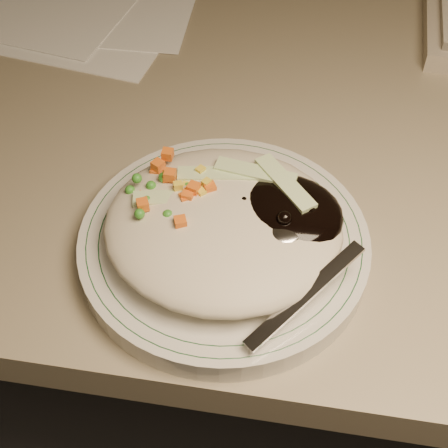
# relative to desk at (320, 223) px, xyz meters

# --- Properties ---
(desk) EXTENTS (1.40, 0.70, 0.74)m
(desk) POSITION_rel_desk_xyz_m (0.00, 0.00, 0.00)
(desk) COLOR gray
(desk) RESTS_ON ground
(plate) EXTENTS (0.24, 0.24, 0.02)m
(plate) POSITION_rel_desk_xyz_m (-0.09, -0.22, 0.21)
(plate) COLOR silver
(plate) RESTS_ON desk
(plate_rim) EXTENTS (0.23, 0.23, 0.00)m
(plate_rim) POSITION_rel_desk_xyz_m (-0.09, -0.22, 0.22)
(plate_rim) COLOR #144723
(plate_rim) RESTS_ON plate
(meal) EXTENTS (0.21, 0.19, 0.05)m
(meal) POSITION_rel_desk_xyz_m (-0.09, -0.22, 0.24)
(meal) COLOR beige
(meal) RESTS_ON plate
(papers) EXTENTS (0.40, 0.29, 0.00)m
(papers) POSITION_rel_desk_xyz_m (-0.37, 0.14, 0.20)
(papers) COLOR white
(papers) RESTS_ON desk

